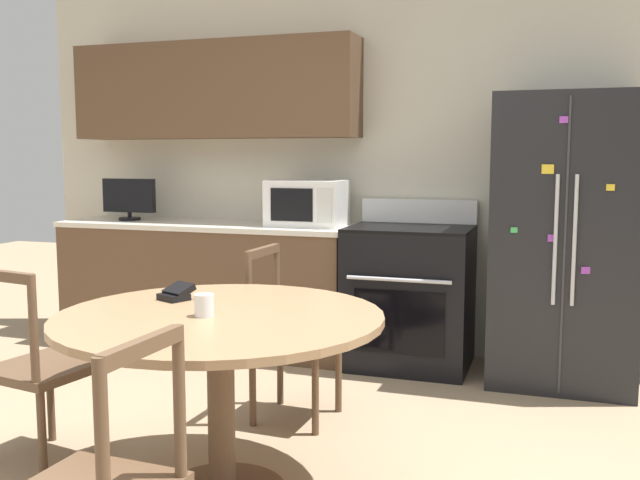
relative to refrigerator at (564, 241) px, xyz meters
name	(u,v)px	position (x,y,z in m)	size (l,w,h in m)	color
back_wall	(331,146)	(-1.59, 0.36, 0.58)	(5.20, 0.44, 2.60)	beige
kitchen_counter	(209,284)	(-2.42, 0.06, -0.42)	(2.15, 0.64, 0.90)	brown
refrigerator	(564,241)	(0.00, 0.00, 0.00)	(0.83, 0.73, 1.74)	black
oven_range	(409,295)	(-0.94, 0.03, -0.40)	(0.79, 0.68, 1.08)	black
microwave	(307,203)	(-1.66, 0.06, 0.19)	(0.51, 0.36, 0.31)	white
countertop_tv	(129,198)	(-3.06, 0.04, 0.20)	(0.42, 0.16, 0.31)	black
dining_table	(220,346)	(-1.30, -2.01, -0.24)	(1.30, 1.30, 0.76)	#997551
dining_chair_far	(291,337)	(-1.34, -1.11, -0.43)	(0.44, 0.44, 0.90)	brown
dining_chair_left	(39,369)	(-2.21, -1.99, -0.43)	(0.49, 0.49, 0.90)	brown
candle_glass	(204,307)	(-1.34, -2.07, -0.07)	(0.08, 0.08, 0.09)	silver
wallet	(176,293)	(-1.60, -1.82, -0.08)	(0.16, 0.16, 0.07)	black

